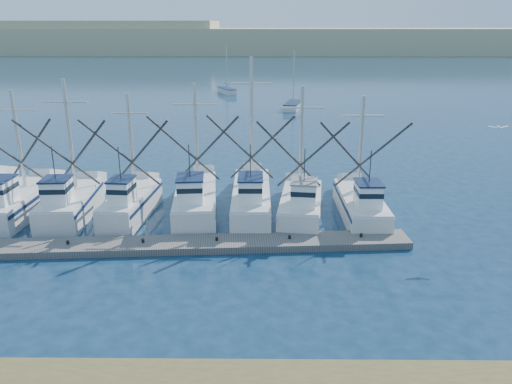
# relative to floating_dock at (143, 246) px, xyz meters

# --- Properties ---
(ground) EXTENTS (500.00, 500.00, 0.00)m
(ground) POSITION_rel_floating_dock_xyz_m (6.87, -6.62, -0.20)
(ground) COLOR #0D253B
(ground) RESTS_ON ground
(floating_dock) EXTENTS (29.32, 3.98, 0.39)m
(floating_dock) POSITION_rel_floating_dock_xyz_m (0.00, 0.00, 0.00)
(floating_dock) COLOR #69645E
(floating_dock) RESTS_ON ground
(dune_ridge) EXTENTS (360.00, 60.00, 10.00)m
(dune_ridge) POSITION_rel_floating_dock_xyz_m (6.87, 203.38, 4.80)
(dune_ridge) COLOR tan
(dune_ridge) RESTS_ON ground
(trawler_fleet) EXTENTS (27.81, 9.07, 9.72)m
(trawler_fleet) POSITION_rel_floating_dock_xyz_m (-0.32, 4.86, 0.78)
(trawler_fleet) COLOR silver
(trawler_fleet) RESTS_ON ground
(sailboat_near) EXTENTS (3.22, 6.29, 8.10)m
(sailboat_near) POSITION_rel_floating_dock_xyz_m (11.05, 47.44, 0.30)
(sailboat_near) COLOR silver
(sailboat_near) RESTS_ON ground
(sailboat_far) EXTENTS (3.71, 6.07, 8.10)m
(sailboat_far) POSITION_rel_floating_dock_xyz_m (0.36, 64.38, 0.31)
(sailboat_far) COLOR silver
(sailboat_far) RESTS_ON ground
(flying_gull) EXTENTS (1.11, 0.20, 0.20)m
(flying_gull) POSITION_rel_floating_dock_xyz_m (19.77, 3.25, 5.90)
(flying_gull) COLOR white
(flying_gull) RESTS_ON ground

